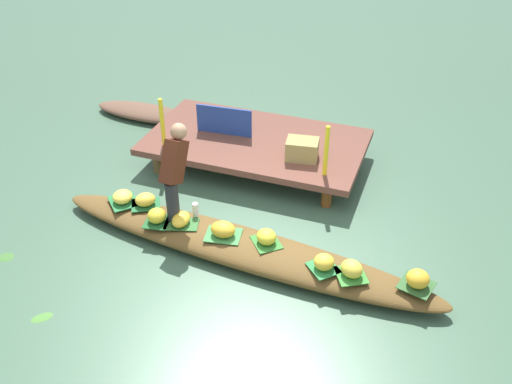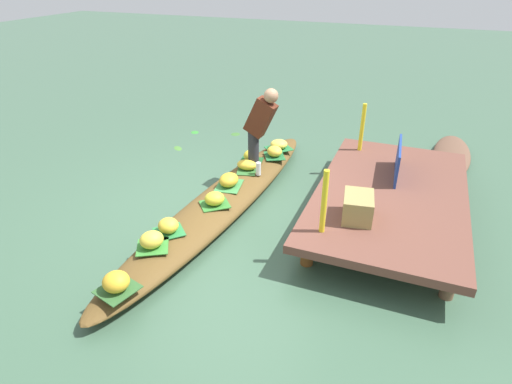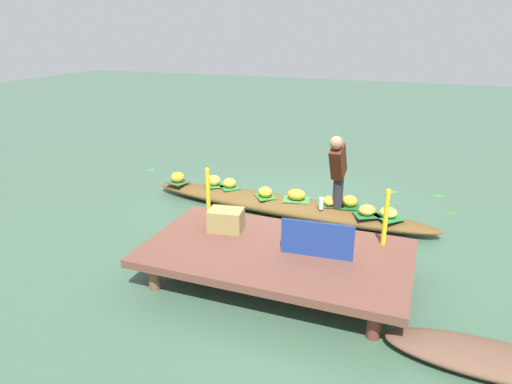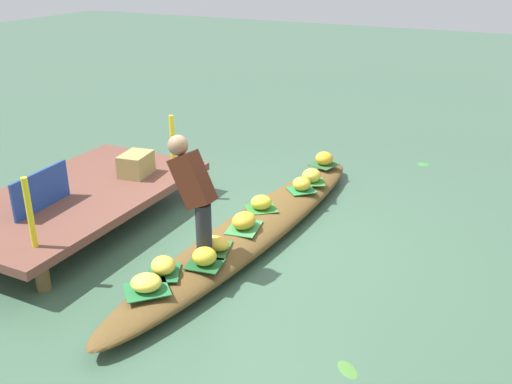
% 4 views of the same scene
% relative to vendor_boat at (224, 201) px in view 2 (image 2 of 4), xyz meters
% --- Properties ---
extents(canal_water, '(40.00, 40.00, 0.00)m').
position_rel_vendor_boat_xyz_m(canal_water, '(0.00, 0.00, -0.13)').
color(canal_water, '#3C5D46').
rests_on(canal_water, ground).
extents(dock_platform, '(3.20, 1.80, 0.41)m').
position_rel_vendor_boat_xyz_m(dock_platform, '(-0.55, 2.08, 0.23)').
color(dock_platform, brown).
rests_on(dock_platform, ground).
extents(vendor_boat, '(5.05, 1.12, 0.25)m').
position_rel_vendor_boat_xyz_m(vendor_boat, '(0.00, 0.00, 0.00)').
color(vendor_boat, brown).
rests_on(vendor_boat, ground).
extents(moored_boat, '(1.86, 0.63, 0.19)m').
position_rel_vendor_boat_xyz_m(moored_boat, '(-2.87, 2.87, -0.03)').
color(moored_boat, brown).
rests_on(moored_boat, ground).
extents(leaf_mat_0, '(0.44, 0.45, 0.01)m').
position_rel_vendor_boat_xyz_m(leaf_mat_0, '(1.38, -0.18, 0.13)').
color(leaf_mat_0, '#378231').
rests_on(leaf_mat_0, vendor_boat).
extents(banana_bunch_0, '(0.34, 0.34, 0.18)m').
position_rel_vendor_boat_xyz_m(banana_bunch_0, '(1.38, -0.18, 0.22)').
color(banana_bunch_0, yellow).
rests_on(banana_bunch_0, vendor_boat).
extents(leaf_mat_1, '(0.47, 0.39, 0.01)m').
position_rel_vendor_boat_xyz_m(leaf_mat_1, '(-0.21, -0.01, 0.13)').
color(leaf_mat_1, '#3C8544').
rests_on(leaf_mat_1, vendor_boat).
extents(banana_bunch_1, '(0.31, 0.26, 0.18)m').
position_rel_vendor_boat_xyz_m(banana_bunch_1, '(-0.21, -0.01, 0.22)').
color(banana_bunch_1, gold).
rests_on(banana_bunch_1, vendor_boat).
extents(leaf_mat_2, '(0.35, 0.38, 0.01)m').
position_rel_vendor_boat_xyz_m(leaf_mat_2, '(-1.08, -0.03, 0.13)').
color(leaf_mat_2, '#1C5626').
rests_on(leaf_mat_2, vendor_boat).
extents(banana_bunch_2, '(0.32, 0.32, 0.18)m').
position_rel_vendor_boat_xyz_m(banana_bunch_2, '(-1.08, -0.03, 0.22)').
color(banana_bunch_2, gold).
rests_on(banana_bunch_2, vendor_boat).
extents(leaf_mat_3, '(0.45, 0.46, 0.01)m').
position_rel_vendor_boat_xyz_m(leaf_mat_3, '(0.32, 0.04, 0.13)').
color(leaf_mat_3, '#32762E').
rests_on(leaf_mat_3, vendor_boat).
extents(banana_bunch_3, '(0.34, 0.34, 0.17)m').
position_rel_vendor_boat_xyz_m(banana_bunch_3, '(0.32, 0.04, 0.21)').
color(banana_bunch_3, yellow).
rests_on(banana_bunch_3, vendor_boat).
extents(leaf_mat_4, '(0.48, 0.38, 0.01)m').
position_rel_vendor_boat_xyz_m(leaf_mat_4, '(-0.77, 0.02, 0.13)').
color(leaf_mat_4, '#30672E').
rests_on(leaf_mat_4, vendor_boat).
extents(banana_bunch_4, '(0.23, 0.31, 0.14)m').
position_rel_vendor_boat_xyz_m(banana_bunch_4, '(-0.77, 0.02, 0.20)').
color(banana_bunch_4, yellow).
rests_on(banana_bunch_4, vendor_boat).
extents(leaf_mat_5, '(0.44, 0.44, 0.01)m').
position_rel_vendor_boat_xyz_m(leaf_mat_5, '(1.07, -0.17, 0.13)').
color(leaf_mat_5, '#2A7C3E').
rests_on(leaf_mat_5, vendor_boat).
extents(banana_bunch_5, '(0.27, 0.27, 0.17)m').
position_rel_vendor_boat_xyz_m(banana_bunch_5, '(1.07, -0.17, 0.22)').
color(banana_bunch_5, gold).
rests_on(banana_bunch_5, vendor_boat).
extents(leaf_mat_6, '(0.51, 0.51, 0.01)m').
position_rel_vendor_boat_xyz_m(leaf_mat_6, '(-1.70, 0.20, 0.13)').
color(leaf_mat_6, '#247039').
rests_on(leaf_mat_6, vendor_boat).
extents(banana_bunch_6, '(0.34, 0.36, 0.15)m').
position_rel_vendor_boat_xyz_m(banana_bunch_6, '(-1.70, 0.20, 0.20)').
color(banana_bunch_6, '#F9DA4B').
rests_on(banana_bunch_6, vendor_boat).
extents(leaf_mat_7, '(0.42, 0.41, 0.01)m').
position_rel_vendor_boat_xyz_m(leaf_mat_7, '(2.08, -0.10, 0.13)').
color(leaf_mat_7, '#305E2D').
rests_on(leaf_mat_7, vendor_boat).
extents(banana_bunch_7, '(0.29, 0.29, 0.19)m').
position_rel_vendor_boat_xyz_m(banana_bunch_7, '(2.08, -0.10, 0.22)').
color(banana_bunch_7, gold).
rests_on(banana_bunch_7, vendor_boat).
extents(leaf_mat_8, '(0.46, 0.43, 0.01)m').
position_rel_vendor_boat_xyz_m(leaf_mat_8, '(-1.39, 0.23, 0.13)').
color(leaf_mat_8, '#216533').
rests_on(leaf_mat_8, vendor_boat).
extents(banana_bunch_8, '(0.35, 0.34, 0.16)m').
position_rel_vendor_boat_xyz_m(banana_bunch_8, '(-1.39, 0.23, 0.21)').
color(banana_bunch_8, yellow).
rests_on(banana_bunch_8, vendor_boat).
extents(vendor_person, '(0.22, 0.50, 1.21)m').
position_rel_vendor_boat_xyz_m(vendor_person, '(-0.89, 0.18, 0.82)').
color(vendor_person, '#28282D').
rests_on(vendor_person, vendor_boat).
extents(water_bottle, '(0.07, 0.07, 0.19)m').
position_rel_vendor_boat_xyz_m(water_bottle, '(-0.68, 0.24, 0.22)').
color(water_bottle, silver).
rests_on(water_bottle, vendor_boat).
extents(market_banner, '(0.85, 0.09, 0.44)m').
position_rel_vendor_boat_xyz_m(market_banner, '(-1.05, 2.08, 0.50)').
color(market_banner, navy).
rests_on(market_banner, dock_platform).
extents(railing_post_west, '(0.06, 0.06, 0.72)m').
position_rel_vendor_boat_xyz_m(railing_post_west, '(-1.75, 1.48, 0.65)').
color(railing_post_west, yellow).
rests_on(railing_post_west, dock_platform).
extents(railing_post_east, '(0.06, 0.06, 0.72)m').
position_rel_vendor_boat_xyz_m(railing_post_east, '(0.65, 1.48, 0.65)').
color(railing_post_east, yellow).
rests_on(railing_post_east, dock_platform).
extents(produce_crate, '(0.48, 0.38, 0.29)m').
position_rel_vendor_boat_xyz_m(produce_crate, '(0.25, 1.78, 0.43)').
color(produce_crate, '#98864D').
rests_on(produce_crate, dock_platform).
extents(drifting_plant_1, '(0.20, 0.18, 0.01)m').
position_rel_vendor_boat_xyz_m(drifting_plant_1, '(-2.64, -1.00, -0.12)').
color(drifting_plant_1, '#3B6B2E').
rests_on(drifting_plant_1, ground).
extents(drifting_plant_2, '(0.25, 0.26, 0.01)m').
position_rel_vendor_boat_xyz_m(drifting_plant_2, '(-1.61, -1.68, -0.12)').
color(drifting_plant_2, '#467D32').
rests_on(drifting_plant_2, ground).
extents(drifting_plant_3, '(0.24, 0.23, 0.01)m').
position_rel_vendor_boat_xyz_m(drifting_plant_3, '(-2.44, -1.79, -0.12)').
color(drifting_plant_3, '#338731').
rests_on(drifting_plant_3, ground).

